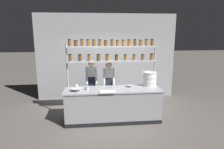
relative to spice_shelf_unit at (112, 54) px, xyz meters
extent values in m
plane|color=#5B5651|center=(0.00, -0.33, -1.83)|extent=(40.00, 40.00, 0.00)
cube|color=#939399|center=(0.00, 1.71, -0.29)|extent=(5.06, 0.12, 3.09)
cube|color=gray|center=(0.00, -0.33, -1.39)|extent=(2.60, 0.72, 0.88)
cube|color=#999BA0|center=(0.00, -0.33, -0.93)|extent=(2.66, 0.76, 0.04)
cube|color=black|center=(0.00, -0.70, -1.78)|extent=(2.60, 0.03, 0.10)
cylinder|color=#999BA0|center=(-1.25, 0.00, -0.77)|extent=(0.04, 0.04, 2.13)
cylinder|color=#999BA0|center=(1.25, 0.00, -0.77)|extent=(0.04, 0.04, 2.13)
cube|color=#999BA0|center=(0.00, 0.00, -0.19)|extent=(2.50, 0.28, 0.04)
cylinder|color=brown|center=(-1.16, 0.00, -0.08)|extent=(0.09, 0.09, 0.18)
cylinder|color=black|center=(-1.16, 0.00, 0.01)|extent=(0.09, 0.09, 0.02)
cylinder|color=#513314|center=(-0.89, 0.00, -0.09)|extent=(0.10, 0.10, 0.17)
cylinder|color=black|center=(-0.89, 0.00, 0.01)|extent=(0.10, 0.10, 0.02)
cylinder|color=brown|center=(-0.64, 0.00, -0.09)|extent=(0.09, 0.09, 0.16)
cylinder|color=black|center=(-0.64, 0.00, 0.00)|extent=(0.09, 0.09, 0.02)
cylinder|color=#513314|center=(-0.38, 0.00, -0.09)|extent=(0.10, 0.10, 0.17)
cylinder|color=black|center=(-0.38, 0.00, 0.00)|extent=(0.10, 0.10, 0.02)
cylinder|color=brown|center=(-0.13, 0.00, -0.09)|extent=(0.10, 0.10, 0.16)
cylinder|color=black|center=(-0.13, 0.00, 0.00)|extent=(0.10, 0.10, 0.02)
cylinder|color=#513314|center=(0.13, 0.00, -0.10)|extent=(0.09, 0.09, 0.15)
cylinder|color=black|center=(0.13, 0.00, -0.01)|extent=(0.10, 0.10, 0.02)
cylinder|color=brown|center=(0.39, 0.00, -0.10)|extent=(0.08, 0.08, 0.15)
cylinder|color=black|center=(0.39, 0.00, -0.01)|extent=(0.08, 0.08, 0.02)
cylinder|color=brown|center=(0.64, 0.00, -0.10)|extent=(0.09, 0.09, 0.14)
cylinder|color=black|center=(0.64, 0.00, -0.02)|extent=(0.09, 0.09, 0.02)
cylinder|color=brown|center=(0.89, 0.00, -0.10)|extent=(0.09, 0.09, 0.14)
cylinder|color=black|center=(0.89, 0.00, -0.02)|extent=(0.10, 0.10, 0.02)
cylinder|color=brown|center=(1.15, 0.00, -0.09)|extent=(0.10, 0.10, 0.16)
cylinder|color=black|center=(1.15, 0.00, 0.00)|extent=(0.10, 0.10, 0.02)
cube|color=#999BA0|center=(0.00, 0.00, 0.21)|extent=(2.50, 0.28, 0.04)
cylinder|color=brown|center=(-1.16, 0.00, 0.32)|extent=(0.08, 0.08, 0.18)
cylinder|color=black|center=(-1.16, 0.00, 0.42)|extent=(0.08, 0.08, 0.02)
cylinder|color=#513314|center=(-0.99, 0.00, 0.31)|extent=(0.09, 0.09, 0.15)
cylinder|color=black|center=(-0.99, 0.00, 0.39)|extent=(0.10, 0.10, 0.02)
cylinder|color=brown|center=(-0.82, 0.00, 0.32)|extent=(0.08, 0.08, 0.18)
cylinder|color=black|center=(-0.82, 0.00, 0.42)|extent=(0.08, 0.08, 0.02)
cylinder|color=brown|center=(-0.66, 0.00, 0.32)|extent=(0.08, 0.08, 0.17)
cylinder|color=black|center=(-0.66, 0.00, 0.42)|extent=(0.08, 0.08, 0.02)
cylinder|color=brown|center=(-0.50, 0.00, 0.31)|extent=(0.09, 0.09, 0.17)
cylinder|color=black|center=(-0.50, 0.00, 0.41)|extent=(0.09, 0.09, 0.02)
cylinder|color=brown|center=(-0.34, 0.00, 0.32)|extent=(0.08, 0.08, 0.17)
cylinder|color=black|center=(-0.34, 0.00, 0.41)|extent=(0.08, 0.08, 0.02)
cylinder|color=#513314|center=(-0.17, 0.00, 0.30)|extent=(0.09, 0.09, 0.14)
cylinder|color=black|center=(-0.17, 0.00, 0.39)|extent=(0.09, 0.09, 0.02)
cylinder|color=brown|center=(0.00, 0.00, 0.32)|extent=(0.08, 0.08, 0.17)
cylinder|color=black|center=(0.00, 0.00, 0.41)|extent=(0.08, 0.08, 0.02)
cylinder|color=brown|center=(0.16, 0.00, 0.31)|extent=(0.08, 0.08, 0.15)
cylinder|color=black|center=(0.16, 0.00, 0.39)|extent=(0.09, 0.09, 0.02)
cylinder|color=brown|center=(0.32, 0.00, 0.31)|extent=(0.09, 0.09, 0.16)
cylinder|color=black|center=(0.32, 0.00, 0.40)|extent=(0.10, 0.10, 0.02)
cylinder|color=brown|center=(0.49, 0.00, 0.31)|extent=(0.10, 0.10, 0.16)
cylinder|color=black|center=(0.49, 0.00, 0.40)|extent=(0.10, 0.10, 0.02)
cylinder|color=#513314|center=(0.65, 0.00, 0.32)|extent=(0.08, 0.08, 0.17)
cylinder|color=black|center=(0.65, 0.00, 0.42)|extent=(0.08, 0.08, 0.02)
cylinder|color=brown|center=(0.81, 0.00, 0.31)|extent=(0.09, 0.09, 0.15)
cylinder|color=black|center=(0.81, 0.00, 0.39)|extent=(0.09, 0.09, 0.02)
cylinder|color=brown|center=(0.99, 0.00, 0.32)|extent=(0.10, 0.10, 0.18)
cylinder|color=black|center=(0.99, 0.00, 0.42)|extent=(0.10, 0.10, 0.02)
cylinder|color=brown|center=(1.15, 0.00, 0.32)|extent=(0.08, 0.08, 0.18)
cylinder|color=black|center=(1.15, 0.00, 0.42)|extent=(0.09, 0.09, 0.02)
cylinder|color=black|center=(-0.66, 0.46, -1.45)|extent=(0.11, 0.11, 0.78)
cylinder|color=black|center=(-0.50, 0.46, -1.45)|extent=(0.11, 0.11, 0.78)
cube|color=#232838|center=(-0.58, 0.46, -0.89)|extent=(0.22, 0.17, 0.34)
cube|color=white|center=(-0.58, 0.46, -0.58)|extent=(0.22, 0.18, 0.28)
sphere|color=beige|center=(-0.58, 0.46, -0.32)|extent=(0.20, 0.20, 0.20)
cylinder|color=white|center=(-0.73, 0.40, -0.68)|extent=(0.07, 0.24, 0.51)
cylinder|color=white|center=(-0.44, 0.40, -0.68)|extent=(0.07, 0.24, 0.51)
cylinder|color=black|center=(-0.14, 0.35, -1.45)|extent=(0.11, 0.11, 0.76)
cylinder|color=black|center=(0.02, 0.34, -1.45)|extent=(0.11, 0.11, 0.76)
cube|color=#232838|center=(-0.06, 0.34, -0.91)|extent=(0.23, 0.18, 0.33)
cube|color=white|center=(-0.06, 0.34, -0.61)|extent=(0.23, 0.19, 0.27)
sphere|color=tan|center=(-0.06, 0.34, -0.35)|extent=(0.20, 0.20, 0.20)
cylinder|color=white|center=(-0.21, 0.29, -0.70)|extent=(0.08, 0.24, 0.50)
cylinder|color=white|center=(0.08, 0.27, -0.70)|extent=(0.08, 0.24, 0.50)
cylinder|color=white|center=(1.09, -0.11, -0.85)|extent=(0.37, 0.37, 0.12)
cylinder|color=silver|center=(1.09, -0.11, -0.79)|extent=(0.40, 0.40, 0.01)
cylinder|color=white|center=(1.09, -0.11, -0.72)|extent=(0.37, 0.37, 0.12)
cylinder|color=silver|center=(1.09, -0.11, -0.65)|extent=(0.40, 0.40, 0.01)
cylinder|color=white|center=(1.09, -0.11, -0.58)|extent=(0.37, 0.37, 0.12)
cylinder|color=silver|center=(1.09, -0.11, -0.51)|extent=(0.40, 0.40, 0.01)
cube|color=silver|center=(-0.19, -0.62, -0.90)|extent=(0.40, 0.26, 0.02)
cylinder|color=#B2B7BC|center=(0.49, -0.18, -0.91)|extent=(0.08, 0.08, 0.01)
cone|color=#B2B7BC|center=(0.49, -0.18, -0.89)|extent=(0.18, 0.18, 0.05)
cylinder|color=silver|center=(-1.00, -0.43, -0.91)|extent=(0.13, 0.13, 0.01)
cone|color=silver|center=(-1.00, -0.43, -0.88)|extent=(0.28, 0.28, 0.08)
cylinder|color=silver|center=(-1.01, -0.10, -0.87)|extent=(0.09, 0.09, 0.09)
cylinder|color=#B2B7BC|center=(-0.71, -0.35, -0.86)|extent=(0.09, 0.09, 0.10)
camera|label=1|loc=(-0.59, -5.57, 0.63)|focal=32.00mm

